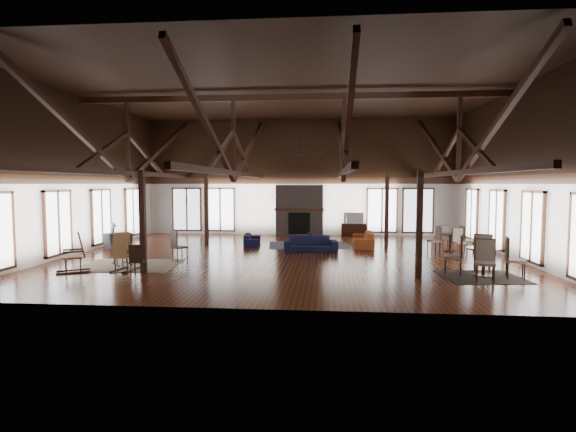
# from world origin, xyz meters

# --- Properties ---
(floor) EXTENTS (16.00, 16.00, 0.00)m
(floor) POSITION_xyz_m (0.00, 0.00, 0.00)
(floor) COLOR #5D2613
(floor) RESTS_ON ground
(ceiling) EXTENTS (16.00, 14.00, 0.02)m
(ceiling) POSITION_xyz_m (0.00, 0.00, 6.00)
(ceiling) COLOR black
(ceiling) RESTS_ON wall_back
(wall_back) EXTENTS (16.00, 0.02, 6.00)m
(wall_back) POSITION_xyz_m (0.00, 7.00, 3.00)
(wall_back) COLOR white
(wall_back) RESTS_ON floor
(wall_front) EXTENTS (16.00, 0.02, 6.00)m
(wall_front) POSITION_xyz_m (0.00, -7.00, 3.00)
(wall_front) COLOR white
(wall_front) RESTS_ON floor
(wall_left) EXTENTS (0.02, 14.00, 6.00)m
(wall_left) POSITION_xyz_m (-8.00, 0.00, 3.00)
(wall_left) COLOR white
(wall_left) RESTS_ON floor
(wall_right) EXTENTS (0.02, 14.00, 6.00)m
(wall_right) POSITION_xyz_m (8.00, 0.00, 3.00)
(wall_right) COLOR white
(wall_right) RESTS_ON floor
(roof_truss) EXTENTS (15.60, 14.07, 3.14)m
(roof_truss) POSITION_xyz_m (0.00, 0.00, 4.03)
(roof_truss) COLOR black
(roof_truss) RESTS_ON wall_back
(post_grid) EXTENTS (8.16, 7.16, 3.05)m
(post_grid) POSITION_xyz_m (0.00, 0.00, 1.52)
(post_grid) COLOR black
(post_grid) RESTS_ON floor
(fireplace) EXTENTS (2.50, 0.69, 2.60)m
(fireplace) POSITION_xyz_m (0.00, 6.67, 1.29)
(fireplace) COLOR #66554E
(fireplace) RESTS_ON floor
(ceiling_fan) EXTENTS (1.60, 1.60, 0.75)m
(ceiling_fan) POSITION_xyz_m (0.50, -1.00, 3.73)
(ceiling_fan) COLOR black
(ceiling_fan) RESTS_ON roof_truss
(sofa_navy_front) EXTENTS (2.18, 1.10, 0.61)m
(sofa_navy_front) POSITION_xyz_m (0.77, 1.23, 0.30)
(sofa_navy_front) COLOR #141638
(sofa_navy_front) RESTS_ON floor
(sofa_navy_left) EXTENTS (1.72, 0.82, 0.49)m
(sofa_navy_left) POSITION_xyz_m (-1.81, 2.83, 0.24)
(sofa_navy_left) COLOR #141437
(sofa_navy_left) RESTS_ON floor
(sofa_orange) EXTENTS (2.11, 0.86, 0.61)m
(sofa_orange) POSITION_xyz_m (2.95, 2.91, 0.31)
(sofa_orange) COLOR #A24B1F
(sofa_orange) RESTS_ON floor
(coffee_table) EXTENTS (1.15, 0.64, 0.43)m
(coffee_table) POSITION_xyz_m (0.63, 2.99, 0.37)
(coffee_table) COLOR #59341A
(coffee_table) RESTS_ON floor
(vase) EXTENTS (0.20, 0.20, 0.19)m
(vase) POSITION_xyz_m (0.68, 2.94, 0.52)
(vase) COLOR #B2B2B2
(vase) RESTS_ON coffee_table
(armchair) EXTENTS (1.28, 1.29, 0.63)m
(armchair) POSITION_xyz_m (-7.14, 1.31, 0.32)
(armchair) COLOR #2F2F31
(armchair) RESTS_ON floor
(side_table_lamp) EXTENTS (0.42, 0.42, 1.07)m
(side_table_lamp) POSITION_xyz_m (-7.60, 1.89, 0.41)
(side_table_lamp) COLOR black
(side_table_lamp) RESTS_ON floor
(rocking_chair_a) EXTENTS (0.89, 0.93, 1.09)m
(rocking_chair_a) POSITION_xyz_m (-5.23, -2.27, 0.51)
(rocking_chair_a) COLOR #A3713E
(rocking_chair_a) RESTS_ON floor
(rocking_chair_b) EXTENTS (0.63, 0.97, 1.16)m
(rocking_chair_b) POSITION_xyz_m (-4.76, -3.26, 0.55)
(rocking_chair_b) COLOR #A3713E
(rocking_chair_b) RESTS_ON floor
(rocking_chair_c) EXTENTS (1.05, 0.89, 1.20)m
(rocking_chair_c) POSITION_xyz_m (-6.07, -3.50, 0.57)
(rocking_chair_c) COLOR #A3713E
(rocking_chair_c) RESTS_ON floor
(side_chair_a) EXTENTS (0.64, 0.64, 1.07)m
(side_chair_a) POSITION_xyz_m (-3.69, -1.45, 0.62)
(side_chair_a) COLOR black
(side_chair_a) RESTS_ON floor
(side_chair_b) EXTENTS (0.42, 0.42, 0.94)m
(side_chair_b) POSITION_xyz_m (-3.99, -3.99, 0.54)
(side_chair_b) COLOR black
(side_chair_b) RESTS_ON floor
(cafe_table_near) EXTENTS (2.23, 2.23, 1.14)m
(cafe_table_near) POSITION_xyz_m (5.92, -3.05, 0.57)
(cafe_table_near) COLOR black
(cafe_table_near) RESTS_ON floor
(cafe_table_far) EXTENTS (1.88, 1.88, 0.96)m
(cafe_table_far) POSITION_xyz_m (6.27, 1.80, 0.48)
(cafe_table_far) COLOR black
(cafe_table_far) RESTS_ON floor
(cup_near) EXTENTS (0.15, 0.15, 0.09)m
(cup_near) POSITION_xyz_m (5.91, -3.07, 0.87)
(cup_near) COLOR #B2B2B2
(cup_near) RESTS_ON cafe_table_near
(cup_far) EXTENTS (0.15, 0.15, 0.09)m
(cup_far) POSITION_xyz_m (6.37, 1.73, 0.74)
(cup_far) COLOR #B2B2B2
(cup_far) RESTS_ON cafe_table_far
(tv_console) EXTENTS (1.26, 0.47, 0.63)m
(tv_console) POSITION_xyz_m (2.78, 6.75, 0.31)
(tv_console) COLOR black
(tv_console) RESTS_ON floor
(television) EXTENTS (1.00, 0.27, 0.57)m
(television) POSITION_xyz_m (2.78, 6.75, 0.91)
(television) COLOR #B2B2B2
(television) RESTS_ON tv_console
(rug_tan) EXTENTS (3.21, 2.60, 0.01)m
(rug_tan) POSITION_xyz_m (-4.98, -2.33, 0.01)
(rug_tan) COLOR tan
(rug_tan) RESTS_ON floor
(rug_navy) EXTENTS (3.53, 2.82, 0.01)m
(rug_navy) POSITION_xyz_m (0.55, 3.09, 0.01)
(rug_navy) COLOR #171742
(rug_navy) RESTS_ON floor
(rug_dark) EXTENTS (2.32, 2.14, 0.01)m
(rug_dark) POSITION_xyz_m (5.84, -3.18, 0.01)
(rug_dark) COLOR black
(rug_dark) RESTS_ON floor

